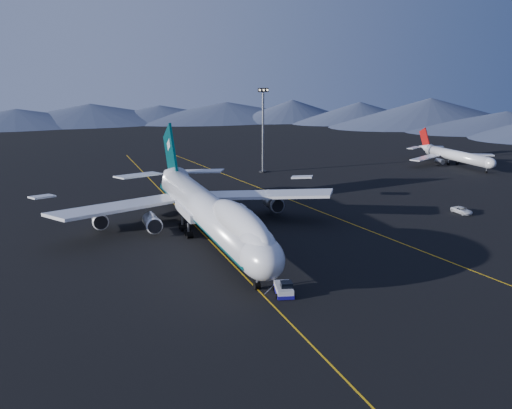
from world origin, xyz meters
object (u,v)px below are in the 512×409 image
object	(u,v)px
boeing_747	(208,210)
floodlight_mast	(263,130)
pushback_tug	(284,290)
second_jet	(454,155)
service_van	(462,210)

from	to	relation	value
boeing_747	floodlight_mast	distance (m)	70.85
boeing_747	pushback_tug	size ratio (longest dim) A/B	13.67
boeing_747	second_jet	world-z (taller)	boeing_747
pushback_tug	second_jet	xyz separation A→B (m)	(95.96, 80.27, 2.60)
pushback_tug	service_van	distance (m)	62.76
second_jet	pushback_tug	bearing A→B (deg)	-131.83
floodlight_mast	boeing_747	bearing A→B (deg)	-119.78
second_jet	service_van	bearing A→B (deg)	-119.36
service_van	floodlight_mast	bearing A→B (deg)	108.05
pushback_tug	boeing_747	bearing A→B (deg)	110.21
boeing_747	pushback_tug	bearing A→B (deg)	-84.23
boeing_747	service_van	world-z (taller)	boeing_747
second_jet	floodlight_mast	xyz separation A→B (m)	(-63.96, 10.61, 9.77)
boeing_747	second_jet	distance (m)	111.16
second_jet	floodlight_mast	distance (m)	65.56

